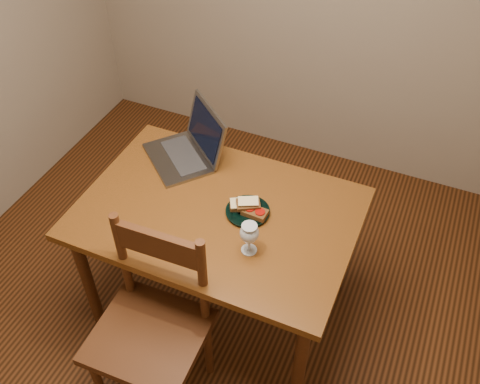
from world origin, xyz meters
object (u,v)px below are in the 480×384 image
at_px(chair, 150,323).
at_px(plate, 248,212).
at_px(table, 218,223).
at_px(laptop, 191,145).
at_px(milk_glass, 249,238).

distance_m(chair, plate, 0.67).
height_order(table, laptop, laptop).
distance_m(chair, milk_glass, 0.56).
bearing_deg(laptop, table, -5.73).
height_order(table, milk_glass, milk_glass).
distance_m(chair, laptop, 0.94).
relative_size(plate, laptop, 0.42).
bearing_deg(plate, table, -162.69).
relative_size(chair, plate, 2.42).
relative_size(table, chair, 2.57).
bearing_deg(milk_glass, chair, -126.34).
xyz_separation_m(table, chair, (-0.06, -0.56, -0.11)).
bearing_deg(laptop, plate, 8.72).
height_order(chair, milk_glass, chair).
height_order(plate, laptop, laptop).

